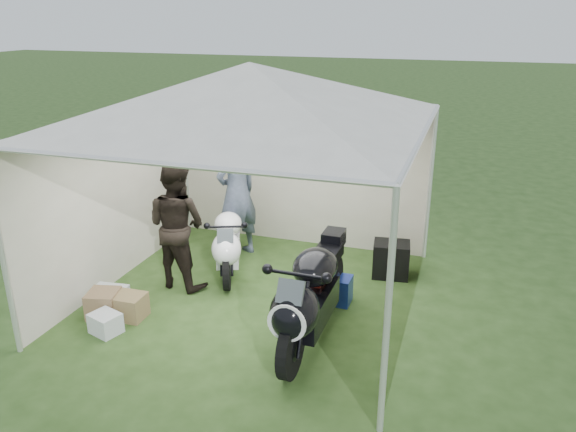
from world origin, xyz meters
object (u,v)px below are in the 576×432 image
object	(u,v)px
crate_2	(106,323)
motorcycle_white	(228,241)
crate_0	(110,299)
person_dark_jacket	(177,225)
equipment_box	(391,259)
person_blue_jacket	(237,193)
paddock_stand	(333,289)
crate_1	(104,304)
crate_3	(127,306)
motorcycle_black	(310,294)
canopy_tent	(251,99)

from	to	relation	value
crate_2	motorcycle_white	bearing A→B (deg)	70.08
motorcycle_white	crate_0	size ratio (longest dim) A/B	4.05
crate_0	person_dark_jacket	bearing A→B (deg)	59.79
equipment_box	crate_2	xyz separation A→B (m)	(-2.93, -2.56, -0.13)
motorcycle_white	person_blue_jacket	distance (m)	0.81
person_dark_jacket	equipment_box	bearing A→B (deg)	-146.21
paddock_stand	crate_0	bearing A→B (deg)	-157.93
equipment_box	crate_2	world-z (taller)	equipment_box
person_blue_jacket	crate_0	xyz separation A→B (m)	(-0.89, -2.05, -0.87)
person_blue_jacket	crate_0	size ratio (longest dim) A/B	4.82
paddock_stand	crate_1	size ratio (longest dim) A/B	1.32
paddock_stand	equipment_box	distance (m)	1.17
equipment_box	crate_3	size ratio (longest dim) A/B	1.10
motorcycle_black	crate_1	world-z (taller)	motorcycle_black
motorcycle_black	person_blue_jacket	xyz separation A→B (m)	(-1.72, 2.00, 0.40)
canopy_tent	paddock_stand	bearing A→B (deg)	8.78
person_dark_jacket	equipment_box	xyz separation A→B (m)	(2.70, 1.18, -0.62)
crate_0	crate_3	size ratio (longest dim) A/B	0.92
paddock_stand	crate_0	distance (m)	2.83
motorcycle_black	motorcycle_white	bearing A→B (deg)	139.87
canopy_tent	crate_1	distance (m)	3.07
crate_1	crate_3	bearing A→B (deg)	11.27
crate_1	crate_2	distance (m)	0.42
crate_2	person_dark_jacket	bearing A→B (deg)	80.78
person_dark_jacket	equipment_box	world-z (taller)	person_dark_jacket
equipment_box	person_blue_jacket	bearing A→B (deg)	-179.73
motorcycle_white	person_blue_jacket	world-z (taller)	person_blue_jacket
canopy_tent	crate_1	bearing A→B (deg)	-145.64
paddock_stand	crate_3	world-z (taller)	paddock_stand
paddock_stand	crate_1	world-z (taller)	paddock_stand
person_dark_jacket	person_blue_jacket	size ratio (longest dim) A/B	0.86
motorcycle_white	crate_2	xyz separation A→B (m)	(-0.71, -1.95, -0.37)
paddock_stand	motorcycle_white	bearing A→B (deg)	166.73
motorcycle_black	crate_1	bearing A→B (deg)	-174.37
motorcycle_white	equipment_box	size ratio (longest dim) A/B	3.39
paddock_stand	crate_2	bearing A→B (deg)	-146.16
canopy_tent	equipment_box	distance (m)	3.05
motorcycle_black	crate_3	xyz separation A→B (m)	(-2.29, -0.16, -0.46)
person_dark_jacket	person_blue_jacket	xyz separation A→B (m)	(0.37, 1.16, 0.14)
motorcycle_white	person_dark_jacket	size ratio (longest dim) A/B	0.97
motorcycle_white	motorcycle_black	distance (m)	2.14
motorcycle_white	crate_1	size ratio (longest dim) A/B	4.68
canopy_tent	motorcycle_white	size ratio (longest dim) A/B	3.34
canopy_tent	paddock_stand	distance (m)	2.61
paddock_stand	crate_2	xyz separation A→B (m)	(-2.33, -1.56, -0.06)
crate_0	crate_2	size ratio (longest dim) A/B	1.26
motorcycle_black	paddock_stand	bearing A→B (deg)	90.00
person_dark_jacket	crate_1	distance (m)	1.36
canopy_tent	paddock_stand	xyz separation A→B (m)	(1.01, 0.16, -2.40)
motorcycle_black	person_blue_jacket	bearing A→B (deg)	131.39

